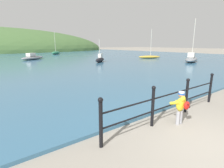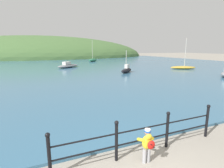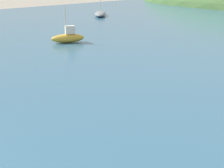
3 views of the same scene
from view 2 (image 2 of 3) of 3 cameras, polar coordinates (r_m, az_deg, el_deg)
name	(u,v)px [view 2 (image 2 of 3)]	position (r m, az deg, el deg)	size (l,w,h in m)	color
water	(51,65)	(34.77, -19.36, 5.78)	(80.00, 60.00, 0.10)	#386684
far_hillside	(44,57)	(70.18, -21.39, 8.18)	(78.11, 42.96, 15.30)	#476B38
iron_railing	(144,134)	(5.50, 10.26, -15.66)	(5.46, 0.12, 1.21)	black
child_in_coat	(147,143)	(5.13, 11.50, -18.30)	(0.38, 0.53, 1.00)	#99999E
boat_green_fishing	(126,70)	(22.45, 4.76, 4.61)	(2.62, 2.35, 2.82)	black
boat_far_right	(68,66)	(29.31, -14.17, 5.84)	(4.28, 3.69, 0.96)	gray
boat_mid_harbor	(93,60)	(42.45, -6.25, 7.82)	(3.38, 3.66, 4.94)	#287551
boat_nearest_quay	(183,67)	(28.63, 22.17, 5.06)	(3.91, 2.71, 4.52)	gold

